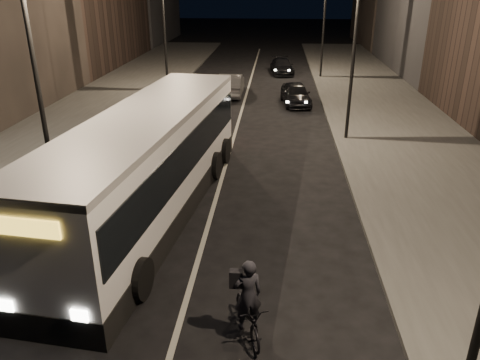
% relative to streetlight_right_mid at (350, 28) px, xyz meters
% --- Properties ---
extents(ground, '(180.00, 180.00, 0.00)m').
position_rel_streetlight_right_mid_xyz_m(ground, '(-5.33, -12.00, -5.36)').
color(ground, black).
rests_on(ground, ground).
extents(sidewalk_right, '(7.00, 70.00, 0.16)m').
position_rel_streetlight_right_mid_xyz_m(sidewalk_right, '(3.17, 2.00, -5.28)').
color(sidewalk_right, '#3A3A38').
rests_on(sidewalk_right, ground).
extents(sidewalk_left, '(7.00, 70.00, 0.16)m').
position_rel_streetlight_right_mid_xyz_m(sidewalk_left, '(-13.83, 2.00, -5.28)').
color(sidewalk_left, '#3A3A38').
rests_on(sidewalk_left, ground).
extents(streetlight_right_mid, '(1.20, 0.44, 8.12)m').
position_rel_streetlight_right_mid_xyz_m(streetlight_right_mid, '(0.00, 0.00, 0.00)').
color(streetlight_right_mid, black).
rests_on(streetlight_right_mid, sidewalk_right).
extents(streetlight_right_far, '(1.20, 0.44, 8.12)m').
position_rel_streetlight_right_mid_xyz_m(streetlight_right_far, '(0.00, 16.00, 0.00)').
color(streetlight_right_far, black).
rests_on(streetlight_right_far, sidewalk_right).
extents(streetlight_left_near, '(1.20, 0.44, 8.12)m').
position_rel_streetlight_right_mid_xyz_m(streetlight_left_near, '(-10.66, -8.00, 0.00)').
color(streetlight_left_near, black).
rests_on(streetlight_left_near, sidewalk_left).
extents(streetlight_left_far, '(1.20, 0.44, 8.12)m').
position_rel_streetlight_right_mid_xyz_m(streetlight_left_far, '(-10.66, 10.00, 0.00)').
color(streetlight_left_far, black).
rests_on(streetlight_left_far, sidewalk_left).
extents(city_bus, '(4.21, 13.29, 3.53)m').
position_rel_streetlight_right_mid_xyz_m(city_bus, '(-7.34, -8.32, -3.44)').
color(city_bus, silver).
rests_on(city_bus, ground).
extents(cyclist_on_bicycle, '(1.19, 1.89, 2.05)m').
position_rel_streetlight_right_mid_xyz_m(cyclist_on_bicycle, '(-3.72, -14.17, -4.68)').
color(cyclist_on_bicycle, black).
rests_on(cyclist_on_bicycle, ground).
extents(car_near, '(2.13, 4.19, 1.37)m').
position_rel_streetlight_right_mid_xyz_m(car_near, '(-2.02, 7.14, -4.68)').
color(car_near, black).
rests_on(car_near, ground).
extents(car_mid, '(1.64, 4.54, 1.49)m').
position_rel_streetlight_right_mid_xyz_m(car_mid, '(-6.37, 9.35, -4.62)').
color(car_mid, '#3C3C3E').
rests_on(car_mid, ground).
extents(car_far, '(2.18, 4.41, 1.23)m').
position_rel_streetlight_right_mid_xyz_m(car_far, '(-2.84, 17.75, -4.75)').
color(car_far, black).
rests_on(car_far, ground).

